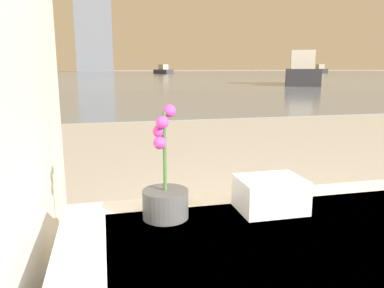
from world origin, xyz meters
TOP-DOWN VIEW (x-y plane):
  - potted_orchid at (-0.48, 0.93)m, footprint 0.16×0.16m
  - towel_stack at (-0.10, 0.91)m, footprint 0.23×0.18m
  - harbor_water at (0.00, 62.00)m, footprint 180.00×110.00m
  - harbor_boat_0 at (9.60, 64.12)m, footprint 2.99×4.40m
  - harbor_boat_2 at (-6.51, 30.42)m, footprint 2.66×4.91m
  - harbor_boat_4 at (42.68, 69.23)m, footprint 2.38×4.79m
  - harbor_boat_5 at (11.33, 20.97)m, footprint 4.14×5.73m

SIDE VIEW (x-z plane):
  - harbor_water at x=0.00m, z-range 0.00..0.01m
  - harbor_boat_0 at x=9.60m, z-range -0.22..1.34m
  - towel_stack at x=-0.10m, z-range 0.53..0.65m
  - potted_orchid at x=-0.48m, z-range 0.41..0.80m
  - harbor_boat_4 at x=42.68m, z-range -0.24..1.47m
  - harbor_boat_2 at x=-6.51m, z-range -0.25..1.50m
  - harbor_boat_5 at x=11.33m, z-range -0.29..1.76m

